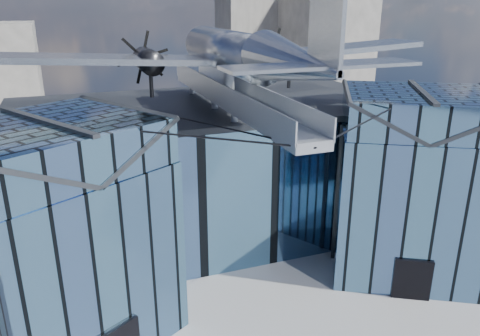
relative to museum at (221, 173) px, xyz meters
name	(u,v)px	position (x,y,z in m)	size (l,w,h in m)	color
ground_plane	(251,286)	(0.00, -5.82, -5.54)	(120.00, 120.00, 0.00)	gray
museum	(221,173)	(0.00, 0.00, 0.00)	(32.88, 24.50, 17.60)	#486E93
bg_towers	(138,49)	(1.45, 44.67, 4.47)	(77.00, 24.50, 26.00)	gray
tree_side_e	(459,174)	(20.70, -1.01, -2.34)	(3.57, 3.57, 4.72)	black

